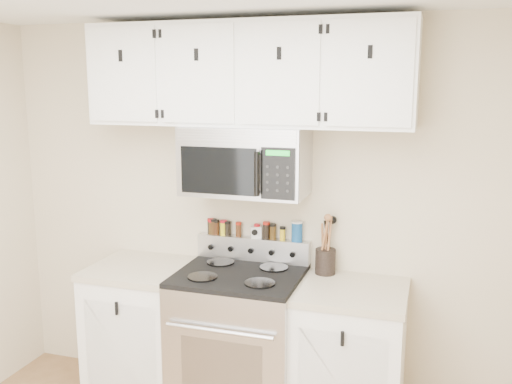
% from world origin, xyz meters
% --- Properties ---
extents(back_wall, '(3.50, 0.01, 2.50)m').
position_xyz_m(back_wall, '(0.00, 1.75, 1.25)').
color(back_wall, '#BEB08F').
rests_on(back_wall, floor).
extents(range, '(0.76, 0.65, 1.10)m').
position_xyz_m(range, '(0.00, 1.43, 0.49)').
color(range, '#B7B7BA').
rests_on(range, floor).
extents(base_cabinet_left, '(0.64, 0.62, 0.92)m').
position_xyz_m(base_cabinet_left, '(-0.69, 1.45, 0.46)').
color(base_cabinet_left, white).
rests_on(base_cabinet_left, floor).
extents(base_cabinet_right, '(0.64, 0.62, 0.92)m').
position_xyz_m(base_cabinet_right, '(0.69, 1.45, 0.46)').
color(base_cabinet_right, white).
rests_on(base_cabinet_right, floor).
extents(microwave, '(0.76, 0.44, 0.42)m').
position_xyz_m(microwave, '(0.00, 1.55, 1.63)').
color(microwave, '#9E9EA3').
rests_on(microwave, back_wall).
extents(upper_cabinets, '(2.00, 0.35, 0.62)m').
position_xyz_m(upper_cabinets, '(-0.00, 1.58, 2.15)').
color(upper_cabinets, white).
rests_on(upper_cabinets, back_wall).
extents(utensil_crock, '(0.13, 0.13, 0.37)m').
position_xyz_m(utensil_crock, '(0.49, 1.66, 1.01)').
color(utensil_crock, black).
rests_on(utensil_crock, base_cabinet_right).
extents(kitchen_timer, '(0.08, 0.08, 0.08)m').
position_xyz_m(kitchen_timer, '(0.02, 1.71, 1.14)').
color(kitchen_timer, silver).
rests_on(kitchen_timer, range).
extents(salt_canister, '(0.07, 0.07, 0.13)m').
position_xyz_m(salt_canister, '(0.29, 1.71, 1.17)').
color(salt_canister, navy).
rests_on(salt_canister, range).
extents(spice_jar_0, '(0.04, 0.04, 0.11)m').
position_xyz_m(spice_jar_0, '(-0.30, 1.71, 1.15)').
color(spice_jar_0, black).
rests_on(spice_jar_0, range).
extents(spice_jar_1, '(0.04, 0.04, 0.10)m').
position_xyz_m(spice_jar_1, '(-0.30, 1.71, 1.15)').
color(spice_jar_1, '#3B280E').
rests_on(spice_jar_1, range).
extents(spice_jar_2, '(0.05, 0.05, 0.11)m').
position_xyz_m(spice_jar_2, '(-0.28, 1.71, 1.15)').
color(spice_jar_2, '#39220D').
rests_on(spice_jar_2, range).
extents(spice_jar_3, '(0.04, 0.04, 0.10)m').
position_xyz_m(spice_jar_3, '(-0.26, 1.71, 1.15)').
color(spice_jar_3, '#381D0D').
rests_on(spice_jar_3, range).
extents(spice_jar_4, '(0.05, 0.05, 0.10)m').
position_xyz_m(spice_jar_4, '(-0.21, 1.71, 1.15)').
color(spice_jar_4, gold).
rests_on(spice_jar_4, range).
extents(spice_jar_5, '(0.04, 0.04, 0.10)m').
position_xyz_m(spice_jar_5, '(-0.18, 1.71, 1.15)').
color(spice_jar_5, black).
rests_on(spice_jar_5, range).
extents(spice_jar_6, '(0.04, 0.04, 0.10)m').
position_xyz_m(spice_jar_6, '(-0.10, 1.71, 1.15)').
color(spice_jar_6, '#452510').
rests_on(spice_jar_6, range).
extents(spice_jar_7, '(0.04, 0.04, 0.09)m').
position_xyz_m(spice_jar_7, '(0.03, 1.71, 1.15)').
color(spice_jar_7, yellow).
rests_on(spice_jar_7, range).
extents(spice_jar_8, '(0.05, 0.05, 0.11)m').
position_xyz_m(spice_jar_8, '(0.09, 1.71, 1.16)').
color(spice_jar_8, black).
rests_on(spice_jar_8, range).
extents(spice_jar_9, '(0.04, 0.04, 0.10)m').
position_xyz_m(spice_jar_9, '(0.13, 1.71, 1.15)').
color(spice_jar_9, '#3F2A0F').
rests_on(spice_jar_9, range).
extents(spice_jar_10, '(0.04, 0.04, 0.09)m').
position_xyz_m(spice_jar_10, '(0.20, 1.71, 1.15)').
color(spice_jar_10, gold).
rests_on(spice_jar_10, range).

